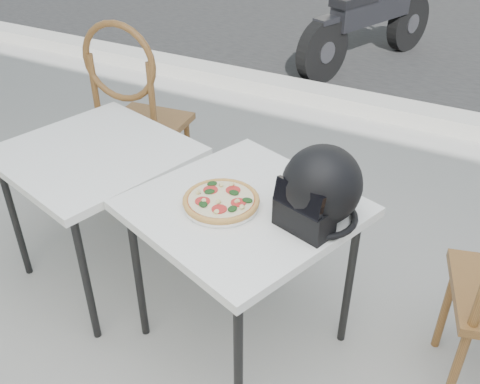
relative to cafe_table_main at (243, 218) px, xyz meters
The scene contains 8 objects.
curb 2.60m from the cafe_table_main, 77.65° to the left, with size 30.00×0.25×0.12m, color gray.
cafe_table_main is the anchor object (origin of this frame).
plate 0.11m from the cafe_table_main, 141.78° to the right, with size 0.32×0.32×0.02m.
pizza 0.12m from the cafe_table_main, 141.86° to the right, with size 0.30×0.30×0.03m.
helmet 0.33m from the cafe_table_main, ahead, with size 0.34×0.35×0.28m.
cafe_table_side 0.77m from the cafe_table_main, behind, with size 0.88×0.88×0.68m.
cafe_chair_side 1.17m from the cafe_table_main, 147.30° to the left, with size 0.47×0.47×1.10m.
motorcycle 3.57m from the cafe_table_main, 98.82° to the left, with size 0.76×1.78×0.92m.
Camera 1 is at (0.20, -0.89, 1.80)m, focal length 40.00 mm.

